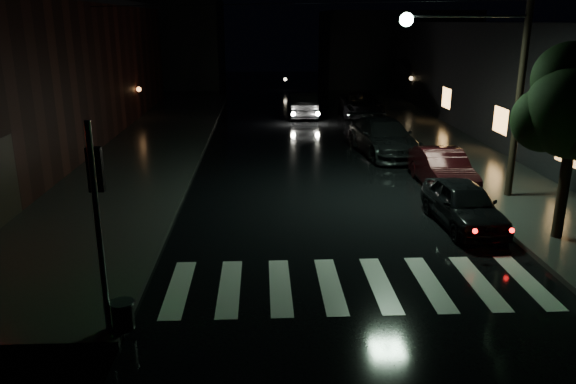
{
  "coord_description": "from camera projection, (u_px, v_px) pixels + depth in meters",
  "views": [
    {
      "loc": [
        0.82,
        -11.6,
        6.05
      ],
      "look_at": [
        1.5,
        2.97,
        1.6
      ],
      "focal_mm": 35.0,
      "sensor_mm": 36.0,
      "label": 1
    }
  ],
  "objects": [
    {
      "name": "building_far_right",
      "position": [
        394.0,
        48.0,
        55.42
      ],
      "size": [
        14.0,
        10.0,
        7.0
      ],
      "primitive_type": "cube",
      "color": "black",
      "rests_on": "ground"
    },
    {
      "name": "street_tree",
      "position": [
        573.0,
        110.0,
        15.13
      ],
      "size": [
        3.1,
        2.9,
        5.4
      ],
      "color": "black",
      "rests_on": "ground"
    },
    {
      "name": "parked_car_b",
      "position": [
        442.0,
        169.0,
        21.14
      ],
      "size": [
        1.56,
        4.4,
        1.45
      ],
      "primitive_type": "imported",
      "rotation": [
        0.0,
        0.0,
        0.01
      ],
      "color": "black",
      "rests_on": "ground"
    },
    {
      "name": "building_far_left",
      "position": [
        149.0,
        43.0,
        54.19
      ],
      "size": [
        14.0,
        10.0,
        8.0
      ],
      "primitive_type": "cube",
      "color": "black",
      "rests_on": "ground"
    },
    {
      "name": "oncoming_car",
      "position": [
        302.0,
        104.0,
        36.79
      ],
      "size": [
        1.76,
        4.97,
        1.63
      ],
      "primitive_type": "imported",
      "rotation": [
        0.0,
        0.0,
        3.14
      ],
      "color": "black",
      "rests_on": "ground"
    },
    {
      "name": "utility_pole",
      "position": [
        503.0,
        67.0,
        18.56
      ],
      "size": [
        4.92,
        0.44,
        8.0
      ],
      "color": "black",
      "rests_on": "ground"
    },
    {
      "name": "signal_pole_corner",
      "position": [
        111.0,
        264.0,
        10.87
      ],
      "size": [
        0.68,
        0.61,
        4.2
      ],
      "color": "slate",
      "rests_on": "ground"
    },
    {
      "name": "ground",
      "position": [
        228.0,
        298.0,
        12.81
      ],
      "size": [
        120.0,
        120.0,
        0.0
      ],
      "primitive_type": "plane",
      "color": "black",
      "rests_on": "ground"
    },
    {
      "name": "sidewalk_right",
      "position": [
        456.0,
        153.0,
        26.62
      ],
      "size": [
        4.0,
        44.0,
        0.15
      ],
      "primitive_type": "cube",
      "color": "#282826",
      "rests_on": "ground"
    },
    {
      "name": "parked_car_c",
      "position": [
        384.0,
        137.0,
        26.37
      ],
      "size": [
        3.01,
        5.94,
        1.65
      ],
      "primitive_type": "imported",
      "rotation": [
        0.0,
        0.0,
        0.13
      ],
      "color": "black",
      "rests_on": "ground"
    },
    {
      "name": "sidewalk_left",
      "position": [
        137.0,
        156.0,
        25.94
      ],
      "size": [
        6.0,
        44.0,
        0.15
      ],
      "primitive_type": "cube",
      "color": "#282826",
      "rests_on": "ground"
    },
    {
      "name": "building_right",
      "position": [
        565.0,
        81.0,
        29.9
      ],
      "size": [
        10.0,
        40.0,
        6.0
      ],
      "primitive_type": "cube",
      "color": "black",
      "rests_on": "ground"
    },
    {
      "name": "parked_car_d",
      "position": [
        361.0,
        104.0,
        37.15
      ],
      "size": [
        2.79,
        5.69,
        1.56
      ],
      "primitive_type": "imported",
      "rotation": [
        0.0,
        0.0,
        -0.04
      ],
      "color": "black",
      "rests_on": "ground"
    },
    {
      "name": "crosswalk",
      "position": [
        355.0,
        285.0,
        13.42
      ],
      "size": [
        9.0,
        3.0,
        0.01
      ],
      "primitive_type": "cube",
      "color": "beige",
      "rests_on": "ground"
    },
    {
      "name": "parked_car_a",
      "position": [
        464.0,
        204.0,
        17.15
      ],
      "size": [
        1.82,
        4.14,
        1.39
      ],
      "primitive_type": "imported",
      "rotation": [
        0.0,
        0.0,
        0.05
      ],
      "color": "black",
      "rests_on": "ground"
    }
  ]
}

